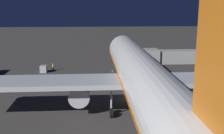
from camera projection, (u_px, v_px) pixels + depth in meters
The scene contains 7 objects.
ground_plane at pixel (133, 98), 47.22m from camera, with size 320.00×320.00×0.00m, color #383533.
airliner_at_gate at pixel (142, 78), 37.86m from camera, with size 51.36×58.62×18.04m.
jet_bridge at pixel (186, 57), 52.96m from camera, with size 20.70×3.40×7.49m.
baggage_container_near_belt at pixel (44, 69), 65.31m from camera, with size 1.53×1.66×1.65m, color #B7BABF.
ground_crew_by_belt_loader at pixel (53, 66), 67.04m from camera, with size 0.40×0.40×1.85m.
traffic_cone_nose_port at pixel (131, 71), 66.07m from camera, with size 0.36×0.36×0.55m, color orange.
traffic_cone_nose_starboard at pixel (113, 71), 65.78m from camera, with size 0.36×0.36×0.55m, color orange.
Camera 1 is at (6.60, 44.50, 15.76)m, focal length 43.85 mm.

